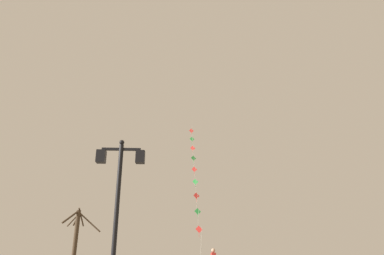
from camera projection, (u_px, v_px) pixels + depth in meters
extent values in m
cylinder|color=black|center=(116.00, 222.00, 9.96)|extent=(0.14, 0.14, 4.80)
sphere|color=black|center=(122.00, 142.00, 10.82)|extent=(0.16, 0.16, 0.16)
cube|color=black|center=(121.00, 149.00, 10.74)|extent=(1.24, 0.08, 0.08)
cube|color=black|center=(101.00, 157.00, 10.62)|extent=(0.28, 0.28, 0.40)
cube|color=beige|center=(101.00, 157.00, 10.62)|extent=(0.19, 0.19, 0.30)
cube|color=black|center=(140.00, 157.00, 10.68)|extent=(0.28, 0.28, 0.40)
cube|color=beige|center=(140.00, 157.00, 10.68)|extent=(0.19, 0.19, 0.30)
cylinder|color=silver|center=(201.00, 251.00, 21.03)|extent=(0.04, 2.52, 2.77)
cylinder|color=silver|center=(198.00, 220.00, 23.47)|extent=(0.03, 1.21, 1.32)
cylinder|color=silver|center=(197.00, 203.00, 25.04)|extent=(0.03, 1.21, 1.32)
cylinder|color=silver|center=(196.00, 188.00, 26.61)|extent=(0.03, 1.21, 1.32)
cylinder|color=silver|center=(195.00, 175.00, 28.17)|extent=(0.03, 1.21, 1.32)
cylinder|color=silver|center=(194.00, 164.00, 29.74)|extent=(0.03, 1.21, 1.32)
cylinder|color=silver|center=(193.00, 153.00, 31.31)|extent=(0.03, 1.21, 1.32)
cylinder|color=silver|center=(192.00, 143.00, 32.88)|extent=(0.03, 1.21, 1.32)
cylinder|color=silver|center=(192.00, 135.00, 34.45)|extent=(0.03, 1.21, 1.32)
cube|color=red|center=(199.00, 229.00, 22.68)|extent=(0.48, 0.08, 0.49)
cylinder|color=red|center=(199.00, 235.00, 22.56)|extent=(0.02, 0.02, 0.33)
cube|color=green|center=(198.00, 211.00, 24.25)|extent=(0.48, 0.07, 0.49)
cylinder|color=green|center=(198.00, 216.00, 24.14)|extent=(0.02, 0.03, 0.25)
cube|color=red|center=(196.00, 196.00, 25.82)|extent=(0.48, 0.07, 0.49)
cylinder|color=red|center=(196.00, 200.00, 25.70)|extent=(0.02, 0.04, 0.32)
cube|color=green|center=(195.00, 182.00, 27.39)|extent=(0.48, 0.10, 0.49)
cylinder|color=green|center=(195.00, 185.00, 27.29)|extent=(0.02, 0.04, 0.22)
cube|color=red|center=(194.00, 169.00, 28.96)|extent=(0.48, 0.09, 0.49)
cylinder|color=red|center=(194.00, 173.00, 28.84)|extent=(0.02, 0.05, 0.34)
cube|color=green|center=(194.00, 158.00, 30.53)|extent=(0.48, 0.12, 0.49)
cylinder|color=green|center=(194.00, 162.00, 30.41)|extent=(0.03, 0.06, 0.34)
cube|color=red|center=(193.00, 148.00, 32.10)|extent=(0.48, 0.12, 0.49)
cylinder|color=red|center=(193.00, 151.00, 32.00)|extent=(0.02, 0.02, 0.23)
cube|color=green|center=(192.00, 139.00, 33.67)|extent=(0.49, 0.04, 0.49)
cylinder|color=green|center=(192.00, 142.00, 33.54)|extent=(0.02, 0.05, 0.35)
cube|color=red|center=(191.00, 131.00, 35.24)|extent=(0.49, 0.05, 0.49)
cylinder|color=red|center=(191.00, 134.00, 35.12)|extent=(0.02, 0.06, 0.33)
sphere|color=tan|center=(213.00, 250.00, 19.12)|extent=(0.22, 0.22, 0.22)
cylinder|color=#B22D26|center=(213.00, 255.00, 19.24)|extent=(0.12, 0.39, 0.50)
cylinder|color=#423323|center=(75.00, 246.00, 17.26)|extent=(0.23, 0.23, 3.61)
cylinder|color=#423323|center=(89.00, 222.00, 17.68)|extent=(1.28, 0.13, 1.07)
cylinder|color=#423323|center=(71.00, 217.00, 17.41)|extent=(0.68, 0.81, 0.77)
cylinder|color=#423323|center=(81.00, 217.00, 18.22)|extent=(0.16, 1.01, 0.91)
cylinder|color=#423323|center=(73.00, 220.00, 17.95)|extent=(0.74, 0.63, 0.63)
cylinder|color=#423323|center=(76.00, 221.00, 18.13)|extent=(0.56, 1.00, 0.48)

